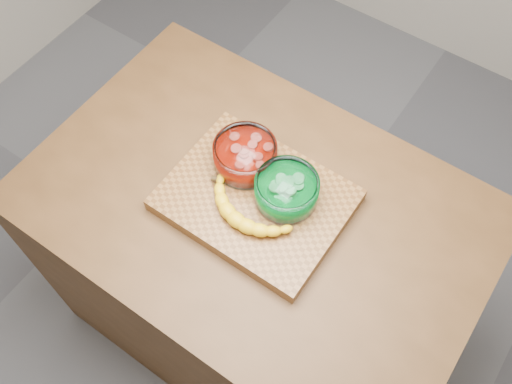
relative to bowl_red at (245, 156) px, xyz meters
The scene contains 6 objects.
ground 0.98m from the bowl_red, 39.49° to the right, with size 3.50×3.50×0.00m, color #5A5A5F.
counter 0.54m from the bowl_red, 39.49° to the right, with size 1.20×0.80×0.90m, color #4F3117.
cutting_board 0.12m from the bowl_red, 39.49° to the right, with size 0.45×0.35×0.04m, color brown.
bowl_red is the anchor object (origin of this frame).
bowl_green 0.15m from the bowl_red, 10.25° to the right, with size 0.16×0.16×0.07m.
banana 0.15m from the bowl_red, 53.28° to the right, with size 0.28×0.13×0.04m, color gold, non-canonical shape.
Camera 1 is at (0.42, -0.60, 2.18)m, focal length 40.00 mm.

